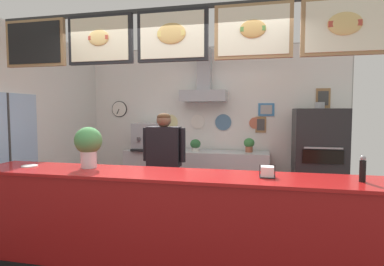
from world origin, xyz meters
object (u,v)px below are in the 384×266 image
at_px(pepper_grinder, 363,169).
at_px(espresso_machine, 149,137).
at_px(condiment_plate, 30,166).
at_px(shop_worker, 164,166).
at_px(pizza_oven, 318,162).
at_px(potted_rosemary, 249,144).
at_px(basil_vase, 88,145).
at_px(potted_oregano, 195,145).
at_px(napkin_holder, 267,172).

bearing_deg(pepper_grinder, espresso_machine, 139.58).
xyz_separation_m(espresso_machine, pepper_grinder, (2.85, -2.42, -0.03)).
distance_m(pepper_grinder, condiment_plate, 3.33).
xyz_separation_m(shop_worker, espresso_machine, (-0.67, 1.20, 0.31)).
bearing_deg(pizza_oven, pepper_grinder, -90.54).
bearing_deg(potted_rosemary, shop_worker, -131.59).
xyz_separation_m(potted_rosemary, basil_vase, (-1.60, -2.39, 0.21)).
bearing_deg(condiment_plate, pizza_oven, 33.78).
distance_m(potted_oregano, napkin_holder, 2.69).
relative_size(basil_vase, condiment_plate, 2.59).
distance_m(basil_vase, pepper_grinder, 2.66).
relative_size(pizza_oven, condiment_plate, 10.45).
xyz_separation_m(basil_vase, condiment_plate, (-0.67, -0.08, -0.24)).
xyz_separation_m(potted_oregano, napkin_holder, (1.19, -2.42, 0.03)).
xyz_separation_m(potted_oregano, basil_vase, (-0.67, -2.34, 0.23)).
distance_m(espresso_machine, condiment_plate, 2.47).
distance_m(potted_rosemary, pepper_grinder, 2.70).
bearing_deg(pizza_oven, espresso_machine, 176.46).
distance_m(potted_oregano, basil_vase, 2.44).
distance_m(potted_rosemary, condiment_plate, 3.36).
distance_m(basil_vase, condiment_plate, 0.72).
xyz_separation_m(pepper_grinder, napkin_holder, (-0.79, 0.01, -0.07)).
height_order(basil_vase, condiment_plate, basil_vase).
bearing_deg(espresso_machine, potted_oregano, 0.32).
bearing_deg(potted_rosemary, basil_vase, -123.75).
bearing_deg(pizza_oven, napkin_holder, -110.01).
relative_size(potted_oregano, napkin_holder, 1.46).
bearing_deg(espresso_machine, pepper_grinder, -40.42).
bearing_deg(potted_rosemary, napkin_holder, -83.90).
bearing_deg(pepper_grinder, potted_rosemary, 113.04).
distance_m(pizza_oven, condiment_plate, 4.03).
bearing_deg(condiment_plate, potted_oregano, 61.03).
bearing_deg(potted_rosemary, espresso_machine, -178.04).
height_order(potted_oregano, basil_vase, basil_vase).
relative_size(pizza_oven, potted_rosemary, 7.33).
bearing_deg(potted_oregano, napkin_holder, -63.73).
distance_m(pizza_oven, shop_worker, 2.42).
relative_size(basil_vase, napkin_holder, 3.07).
relative_size(shop_worker, potted_rosemary, 6.65).
distance_m(espresso_machine, napkin_holder, 3.17).
distance_m(shop_worker, basil_vase, 1.30).
xyz_separation_m(espresso_machine, basil_vase, (0.19, -2.33, 0.10)).
relative_size(potted_rosemary, potted_oregano, 1.15).
bearing_deg(potted_oregano, pepper_grinder, -50.75).
relative_size(pizza_oven, napkin_holder, 12.37).
bearing_deg(potted_oregano, potted_rosemary, 3.49).
distance_m(shop_worker, napkin_holder, 1.85).
bearing_deg(pepper_grinder, potted_oregano, 129.25).
relative_size(potted_rosemary, condiment_plate, 1.43).
relative_size(shop_worker, pepper_grinder, 7.04).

